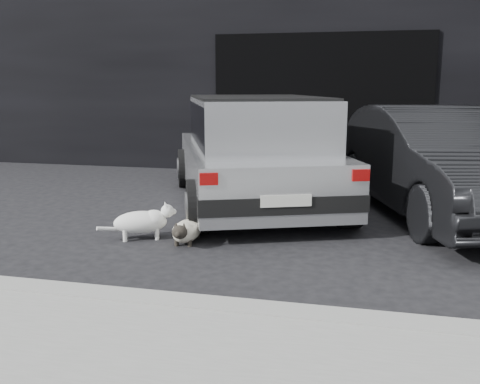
% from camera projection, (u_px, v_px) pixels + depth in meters
% --- Properties ---
extents(ground, '(80.00, 80.00, 0.00)m').
position_uv_depth(ground, '(208.00, 223.00, 6.58)').
color(ground, black).
rests_on(ground, ground).
extents(building_facade, '(34.00, 4.00, 5.00)m').
position_uv_depth(building_facade, '(330.00, 46.00, 11.58)').
color(building_facade, black).
rests_on(building_facade, ground).
extents(garage_opening, '(4.00, 0.10, 2.60)m').
position_uv_depth(garage_opening, '(320.00, 105.00, 9.90)').
color(garage_opening, black).
rests_on(garage_opening, ground).
extents(curb, '(18.00, 0.25, 0.12)m').
position_uv_depth(curb, '(238.00, 312.00, 3.86)').
color(curb, gray).
rests_on(curb, ground).
extents(silver_hatchback, '(3.23, 4.51, 1.52)m').
position_uv_depth(silver_hatchback, '(254.00, 147.00, 7.40)').
color(silver_hatchback, '#AEB0B3').
rests_on(silver_hatchback, ground).
extents(second_car, '(2.71, 4.51, 1.40)m').
position_uv_depth(second_car, '(437.00, 162.00, 6.87)').
color(second_car, black).
rests_on(second_car, ground).
extents(cat_siamese, '(0.32, 0.85, 0.29)m').
position_uv_depth(cat_siamese, '(186.00, 231.00, 5.72)').
color(cat_siamese, beige).
rests_on(cat_siamese, ground).
extents(cat_white, '(0.79, 0.52, 0.41)m').
position_uv_depth(cat_white, '(144.00, 221.00, 5.88)').
color(cat_white, white).
rests_on(cat_white, ground).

